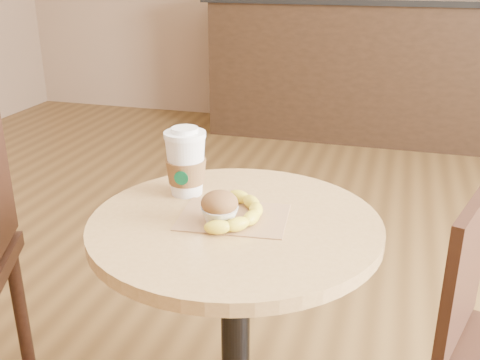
{
  "coord_description": "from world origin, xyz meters",
  "views": [
    {
      "loc": [
        0.31,
        -1.16,
        1.29
      ],
      "look_at": [
        -0.01,
        -0.03,
        0.83
      ],
      "focal_mm": 42.0,
      "sensor_mm": 36.0,
      "label": 1
    }
  ],
  "objects": [
    {
      "name": "banana",
      "position": [
        -0.0,
        -0.07,
        0.77
      ],
      "size": [
        0.13,
        0.24,
        0.03
      ],
      "primitive_type": null,
      "rotation": [
        0.0,
        0.0,
        -0.08
      ],
      "color": "yellow",
      "rests_on": "kraft_bag"
    },
    {
      "name": "cafe_table",
      "position": [
        -0.01,
        -0.07,
        0.52
      ],
      "size": [
        0.66,
        0.66,
        0.75
      ],
      "color": "black",
      "rests_on": "ground"
    },
    {
      "name": "kraft_bag",
      "position": [
        -0.02,
        -0.06,
        0.75
      ],
      "size": [
        0.26,
        0.2,
        0.0
      ],
      "primitive_type": "cube",
      "rotation": [
        0.0,
        0.0,
        0.1
      ],
      "color": "#966D48",
      "rests_on": "cafe_table"
    },
    {
      "name": "coffee_cup",
      "position": [
        -0.17,
        0.04,
        0.83
      ],
      "size": [
        0.1,
        0.1,
        0.17
      ],
      "rotation": [
        0.0,
        0.0,
        0.13
      ],
      "color": "silver",
      "rests_on": "cafe_table"
    },
    {
      "name": "service_counter",
      "position": [
        0.0,
        3.18,
        0.52
      ],
      "size": [
        2.3,
        0.65,
        1.04
      ],
      "color": "black",
      "rests_on": "ground"
    },
    {
      "name": "muffin",
      "position": [
        -0.04,
        -0.1,
        0.79
      ],
      "size": [
        0.08,
        0.08,
        0.07
      ],
      "color": "silver",
      "rests_on": "kraft_bag"
    }
  ]
}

